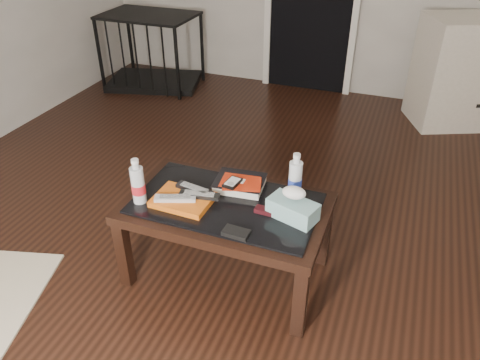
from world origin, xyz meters
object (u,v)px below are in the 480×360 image
at_px(coffee_table, 226,213).
at_px(textbook, 240,183).
at_px(tissue_box, 293,210).
at_px(pet_crate, 153,63).
at_px(water_bottle_left, 138,181).
at_px(water_bottle_right, 295,175).

relative_size(coffee_table, textbook, 4.00).
xyz_separation_m(coffee_table, tissue_box, (0.34, -0.00, 0.11)).
relative_size(pet_crate, textbook, 4.10).
bearing_deg(textbook, water_bottle_left, -150.85).
distance_m(textbook, water_bottle_right, 0.30).
distance_m(textbook, tissue_box, 0.36).
xyz_separation_m(textbook, water_bottle_left, (-0.42, -0.29, 0.10)).
bearing_deg(pet_crate, textbook, -65.96).
height_order(pet_crate, water_bottle_right, pet_crate).
height_order(pet_crate, tissue_box, pet_crate).
xyz_separation_m(coffee_table, textbook, (0.02, 0.15, 0.09)).
xyz_separation_m(coffee_table, pet_crate, (-1.76, 2.33, -0.17)).
bearing_deg(textbook, coffee_table, -101.55).
distance_m(water_bottle_left, tissue_box, 0.75).
bearing_deg(pet_crate, coffee_table, -68.06).
bearing_deg(coffee_table, pet_crate, 127.04).
height_order(coffee_table, pet_crate, pet_crate).
bearing_deg(water_bottle_right, pet_crate, 133.68).
distance_m(coffee_table, water_bottle_right, 0.39).
bearing_deg(water_bottle_right, tissue_box, -77.60).
distance_m(pet_crate, water_bottle_left, 2.84).
height_order(pet_crate, water_bottle_left, pet_crate).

